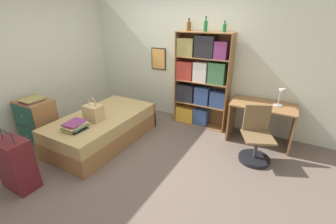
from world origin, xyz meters
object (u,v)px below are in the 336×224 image
(magazine_pile_on_dresser, at_px, (32,100))
(bottle_green, at_px, (189,26))
(book_stack_on_bed, at_px, (75,126))
(bottle_clear, at_px, (224,28))
(handbag, at_px, (94,112))
(bottle_brown, at_px, (206,26))
(bookcase, at_px, (200,81))
(desk, at_px, (262,116))
(desk_lamp, at_px, (283,93))
(dresser, at_px, (38,121))
(waste_bin, at_px, (260,137))
(desk_chair, at_px, (255,144))
(suitcase, at_px, (16,164))
(bed, at_px, (104,128))

(magazine_pile_on_dresser, distance_m, bottle_green, 3.01)
(book_stack_on_bed, relative_size, bottle_clear, 1.89)
(handbag, height_order, bottle_brown, bottle_brown)
(magazine_pile_on_dresser, distance_m, bookcase, 2.98)
(magazine_pile_on_dresser, relative_size, desk, 0.33)
(desk, bearing_deg, desk_lamp, 9.55)
(bookcase, bearing_deg, handbag, -126.23)
(dresser, bearing_deg, bottle_green, 47.14)
(bottle_clear, bearing_deg, waste_bin, -15.54)
(desk, relative_size, desk_lamp, 2.89)
(magazine_pile_on_dresser, distance_m, waste_bin, 3.95)
(bottle_green, distance_m, desk_chair, 2.38)
(magazine_pile_on_dresser, bearing_deg, suitcase, -45.64)
(bottle_green, distance_m, bottle_clear, 0.66)
(handbag, xyz_separation_m, bottle_clear, (1.57, 1.70, 1.26))
(handbag, xyz_separation_m, book_stack_on_bed, (-0.01, -0.38, -0.07))
(bed, distance_m, dresser, 1.14)
(bottle_brown, xyz_separation_m, desk_lamp, (1.41, -0.08, -0.97))
(dresser, bearing_deg, bottle_clear, 38.73)
(bookcase, distance_m, bottle_brown, 1.00)
(magazine_pile_on_dresser, relative_size, bottle_brown, 1.38)
(bed, bearing_deg, bookcase, 49.43)
(desk_lamp, height_order, waste_bin, desk_lamp)
(bookcase, relative_size, bottle_brown, 7.29)
(suitcase, bearing_deg, desk_chair, 39.39)
(desk, bearing_deg, bottle_clear, 167.50)
(handbag, xyz_separation_m, bookcase, (1.20, 1.64, 0.29))
(suitcase, xyz_separation_m, desk_lamp, (2.81, 2.77, 0.59))
(bottle_clear, height_order, desk, bottle_clear)
(waste_bin, bearing_deg, book_stack_on_bed, -143.55)
(bed, xyz_separation_m, handbag, (0.03, -0.20, 0.39))
(suitcase, bearing_deg, desk_lamp, 44.67)
(book_stack_on_bed, bearing_deg, bottle_green, 66.14)
(bottle_brown, distance_m, desk_chair, 2.16)
(desk_lamp, bearing_deg, waste_bin, -153.04)
(bookcase, relative_size, bottle_clear, 9.87)
(magazine_pile_on_dresser, height_order, desk_chair, desk_chair)
(suitcase, relative_size, bottle_brown, 3.33)
(bottle_green, relative_size, waste_bin, 0.93)
(bottle_clear, height_order, waste_bin, bottle_clear)
(bookcase, bearing_deg, desk, -6.46)
(bed, distance_m, bottle_brown, 2.54)
(dresser, distance_m, desk, 3.90)
(dresser, xyz_separation_m, bottle_brown, (2.26, 1.99, 1.53))
(bookcase, xyz_separation_m, desk_chair, (1.24, -0.74, -0.65))
(suitcase, height_order, waste_bin, suitcase)
(handbag, xyz_separation_m, bottle_brown, (1.25, 1.62, 1.29))
(bed, xyz_separation_m, book_stack_on_bed, (0.02, -0.58, 0.31))
(dresser, xyz_separation_m, desk, (3.42, 1.88, 0.10))
(magazine_pile_on_dresser, xyz_separation_m, bottle_clear, (2.54, 2.08, 1.09))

